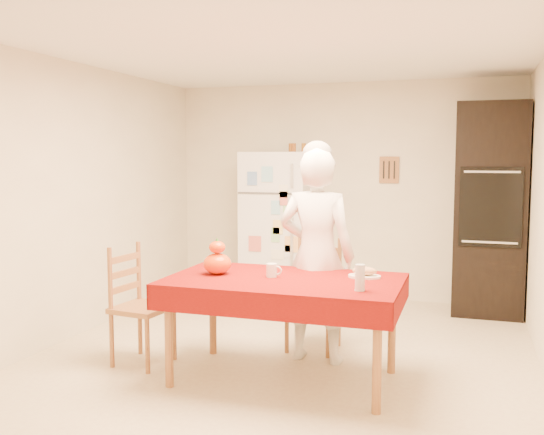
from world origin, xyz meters
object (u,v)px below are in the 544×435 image
at_px(coffee_mug, 272,270).
at_px(wine_glass, 360,278).
at_px(refrigerator, 279,226).
at_px(dining_table, 284,288).
at_px(pumpkin_lower, 217,264).
at_px(oven_cabinet, 489,210).
at_px(chair_far, 316,290).
at_px(seated_woman, 316,256).
at_px(bread_plate, 364,276).
at_px(chair_left, 136,300).

height_order(coffee_mug, wine_glass, wine_glass).
bearing_deg(refrigerator, dining_table, -71.81).
bearing_deg(dining_table, pumpkin_lower, 179.49).
distance_m(oven_cabinet, coffee_mug, 2.95).
distance_m(chair_far, seated_woman, 0.48).
bearing_deg(chair_far, refrigerator, 120.55).
height_order(seated_woman, bread_plate, seated_woman).
xyz_separation_m(chair_left, pumpkin_lower, (0.70, 0.00, 0.33)).
bearing_deg(chair_far, bread_plate, -46.52).
xyz_separation_m(refrigerator, chair_far, (0.84, -1.63, -0.34)).
distance_m(chair_far, chair_left, 1.51).
distance_m(refrigerator, wine_glass, 3.03).
bearing_deg(chair_left, refrigerator, -3.22).
relative_size(oven_cabinet, dining_table, 1.29).
xyz_separation_m(refrigerator, chair_left, (-0.43, -2.45, -0.34)).
xyz_separation_m(pumpkin_lower, wine_glass, (1.13, -0.24, 0.01)).
bearing_deg(chair_far, pumpkin_lower, -121.38).
bearing_deg(pumpkin_lower, chair_far, 55.38).
relative_size(dining_table, pumpkin_lower, 8.02).
bearing_deg(seated_woman, refrigerator, -61.84).
bearing_deg(dining_table, chair_left, 179.93).
distance_m(chair_left, coffee_mug, 1.17).
bearing_deg(pumpkin_lower, dining_table, -0.51).
height_order(dining_table, wine_glass, wine_glass).
xyz_separation_m(dining_table, coffee_mug, (-0.10, 0.02, 0.12)).
height_order(chair_left, coffee_mug, chair_left).
bearing_deg(pumpkin_lower, chair_left, -179.73).
height_order(oven_cabinet, wine_glass, oven_cabinet).
relative_size(refrigerator, seated_woman, 0.99).
height_order(chair_far, coffee_mug, chair_far).
relative_size(chair_left, bread_plate, 3.96).
height_order(dining_table, coffee_mug, coffee_mug).
height_order(chair_far, seated_woman, seated_woman).
bearing_deg(bread_plate, chair_left, -173.30).
xyz_separation_m(refrigerator, bread_plate, (1.36, -2.24, -0.08)).
relative_size(chair_far, coffee_mug, 9.50).
xyz_separation_m(chair_far, coffee_mug, (-0.14, -0.80, 0.30)).
distance_m(oven_cabinet, wine_glass, 2.88).
bearing_deg(wine_glass, pumpkin_lower, 168.04).
xyz_separation_m(seated_woman, wine_glass, (0.48, -0.73, -0.01)).
relative_size(dining_table, seated_woman, 0.99).
bearing_deg(chair_left, chair_far, -50.39).
distance_m(refrigerator, oven_cabinet, 2.29).
bearing_deg(wine_glass, seated_woman, 122.99).
relative_size(dining_table, coffee_mug, 17.00).
distance_m(refrigerator, chair_left, 2.51).
bearing_deg(chair_far, chair_left, -143.82).
bearing_deg(seated_woman, coffee_mug, 68.00).
height_order(refrigerator, coffee_mug, refrigerator).
bearing_deg(bread_plate, coffee_mug, -163.90).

